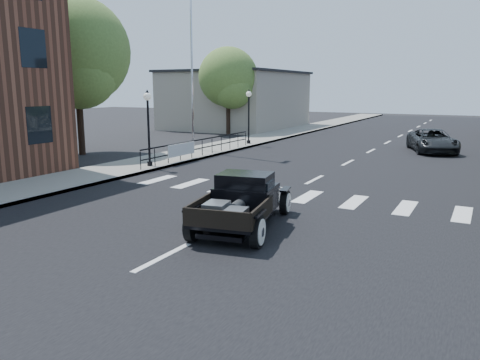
% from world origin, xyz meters
% --- Properties ---
extents(ground, '(120.00, 120.00, 0.00)m').
position_xyz_m(ground, '(0.00, 0.00, 0.00)').
color(ground, black).
rests_on(ground, ground).
extents(road, '(14.00, 80.00, 0.02)m').
position_xyz_m(road, '(0.00, 15.00, 0.01)').
color(road, black).
rests_on(road, ground).
extents(road_markings, '(12.00, 60.00, 0.06)m').
position_xyz_m(road_markings, '(0.00, 10.00, 0.00)').
color(road_markings, silver).
rests_on(road_markings, ground).
extents(sidewalk_left, '(3.00, 80.00, 0.15)m').
position_xyz_m(sidewalk_left, '(-8.50, 15.00, 0.07)').
color(sidewalk_left, gray).
rests_on(sidewalk_left, ground).
extents(low_building_left, '(10.00, 12.00, 5.00)m').
position_xyz_m(low_building_left, '(-15.00, 28.00, 2.50)').
color(low_building_left, gray).
rests_on(low_building_left, ground).
extents(railing, '(0.08, 10.00, 1.00)m').
position_xyz_m(railing, '(-7.30, 10.00, 0.65)').
color(railing, black).
rests_on(railing, sidewalk_left).
extents(banner, '(0.04, 2.20, 0.60)m').
position_xyz_m(banner, '(-7.22, 8.00, 0.45)').
color(banner, silver).
rests_on(banner, sidewalk_left).
extents(lamp_post_b, '(0.36, 0.36, 3.45)m').
position_xyz_m(lamp_post_b, '(-7.60, 6.00, 1.87)').
color(lamp_post_b, black).
rests_on(lamp_post_b, sidewalk_left).
extents(lamp_post_c, '(0.36, 0.36, 3.45)m').
position_xyz_m(lamp_post_c, '(-7.60, 16.00, 1.87)').
color(lamp_post_c, black).
rests_on(lamp_post_c, sidewalk_left).
extents(flagpole, '(0.12, 0.12, 13.15)m').
position_xyz_m(flagpole, '(-9.20, 12.00, 6.72)').
color(flagpole, silver).
rests_on(flagpole, sidewalk_left).
extents(big_tree_near, '(5.81, 5.81, 8.54)m').
position_xyz_m(big_tree_near, '(-14.00, 8.00, 4.27)').
color(big_tree_near, '#4F6E2F').
rests_on(big_tree_near, ground).
extents(big_tree_far, '(4.67, 4.67, 6.86)m').
position_xyz_m(big_tree_far, '(-12.50, 22.00, 3.43)').
color(big_tree_far, '#4F6E2F').
rests_on(big_tree_far, ground).
extents(hotrod_pickup, '(2.72, 4.55, 1.48)m').
position_xyz_m(hotrod_pickup, '(0.48, -0.14, 0.74)').
color(hotrod_pickup, black).
rests_on(hotrod_pickup, ground).
extents(second_car, '(3.60, 5.19, 1.32)m').
position_xyz_m(second_car, '(3.21, 18.26, 0.66)').
color(second_car, black).
rests_on(second_car, ground).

